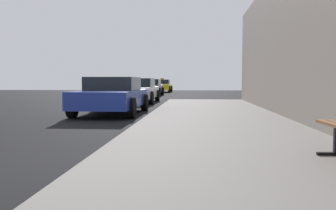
{
  "coord_description": "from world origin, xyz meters",
  "views": [
    {
      "loc": [
        3.4,
        -3.15,
        1.14
      ],
      "look_at": [
        2.98,
        2.3,
        0.77
      ],
      "focal_mm": 37.99,
      "sensor_mm": 36.0,
      "label": 1
    }
  ],
  "objects_px": {
    "car_blue": "(113,95)",
    "car_white": "(138,90)",
    "car_black": "(149,87)",
    "car_yellow": "(162,86)"
  },
  "relations": [
    {
      "from": "car_blue",
      "to": "car_white",
      "type": "relative_size",
      "value": 0.99
    },
    {
      "from": "car_blue",
      "to": "car_yellow",
      "type": "xyz_separation_m",
      "value": [
        -0.54,
        23.93,
        -0.0
      ]
    },
    {
      "from": "car_blue",
      "to": "car_white",
      "type": "bearing_deg",
      "value": -88.57
    },
    {
      "from": "car_white",
      "to": "car_black",
      "type": "height_order",
      "value": "same"
    },
    {
      "from": "car_white",
      "to": "car_black",
      "type": "distance_m",
      "value": 8.7
    },
    {
      "from": "car_blue",
      "to": "car_black",
      "type": "distance_m",
      "value": 15.04
    },
    {
      "from": "car_blue",
      "to": "car_black",
      "type": "relative_size",
      "value": 1.03
    },
    {
      "from": "car_blue",
      "to": "car_yellow",
      "type": "distance_m",
      "value": 23.94
    },
    {
      "from": "car_blue",
      "to": "car_black",
      "type": "xyz_separation_m",
      "value": [
        -0.71,
        15.03,
        -0.0
      ]
    },
    {
      "from": "car_white",
      "to": "car_black",
      "type": "relative_size",
      "value": 1.04
    }
  ]
}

